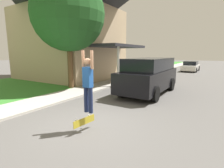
{
  "coord_description": "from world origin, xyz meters",
  "views": [
    {
      "loc": [
        3.57,
        -4.25,
        2.33
      ],
      "look_at": [
        0.16,
        1.24,
        1.19
      ],
      "focal_mm": 28.0,
      "sensor_mm": 36.0,
      "label": 1
    }
  ],
  "objects_px": {
    "car_down_street": "(191,66)",
    "skateboarder": "(88,81)",
    "suv_parked": "(149,75)",
    "lawn_tree_near": "(68,15)",
    "skateboard": "(84,121)"
  },
  "relations": [
    {
      "from": "lawn_tree_near",
      "to": "suv_parked",
      "type": "relative_size",
      "value": 1.33
    },
    {
      "from": "car_down_street",
      "to": "skateboarder",
      "type": "xyz_separation_m",
      "value": [
        0.11,
        -21.2,
        0.89
      ]
    },
    {
      "from": "skateboarder",
      "to": "skateboard",
      "type": "bearing_deg",
      "value": -132.91
    },
    {
      "from": "car_down_street",
      "to": "skateboarder",
      "type": "bearing_deg",
      "value": -89.71
    },
    {
      "from": "skateboard",
      "to": "suv_parked",
      "type": "bearing_deg",
      "value": 91.52
    },
    {
      "from": "suv_parked",
      "to": "car_down_street",
      "type": "bearing_deg",
      "value": 89.45
    },
    {
      "from": "car_down_street",
      "to": "skateboard",
      "type": "height_order",
      "value": "car_down_street"
    },
    {
      "from": "suv_parked",
      "to": "car_down_street",
      "type": "relative_size",
      "value": 1.14
    },
    {
      "from": "suv_parked",
      "to": "car_down_street",
      "type": "distance_m",
      "value": 15.36
    },
    {
      "from": "skateboarder",
      "to": "suv_parked",
      "type": "bearing_deg",
      "value": 92.5
    },
    {
      "from": "suv_parked",
      "to": "skateboard",
      "type": "xyz_separation_m",
      "value": [
        0.16,
        -5.95,
        -0.77
      ]
    },
    {
      "from": "lawn_tree_near",
      "to": "skateboard",
      "type": "distance_m",
      "value": 7.99
    },
    {
      "from": "skateboarder",
      "to": "skateboard",
      "type": "height_order",
      "value": "skateboarder"
    },
    {
      "from": "suv_parked",
      "to": "lawn_tree_near",
      "type": "bearing_deg",
      "value": -162.88
    },
    {
      "from": "lawn_tree_near",
      "to": "suv_parked",
      "type": "bearing_deg",
      "value": 17.12
    }
  ]
}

